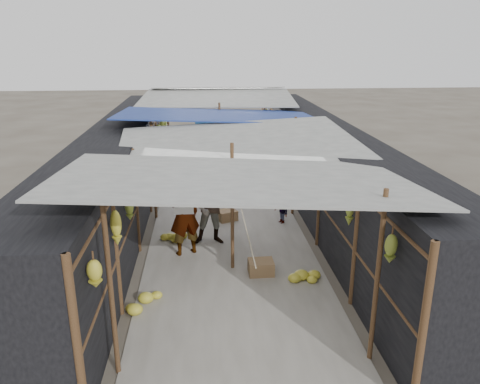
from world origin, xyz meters
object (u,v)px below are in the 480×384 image
object	(u,v)px
black_basin	(244,165)
shopper_blue	(212,206)
vendor_elderly	(184,214)
crate_near	(227,216)
vendor_seated	(281,208)

from	to	relation	value
black_basin	shopper_blue	bearing A→B (deg)	-101.36
vendor_elderly	shopper_blue	bearing A→B (deg)	-163.88
shopper_blue	crate_near	bearing A→B (deg)	77.14
vendor_seated	shopper_blue	bearing A→B (deg)	-81.03
vendor_elderly	vendor_seated	bearing A→B (deg)	-169.90
shopper_blue	vendor_seated	xyz separation A→B (m)	(1.75, 1.09, -0.48)
crate_near	shopper_blue	xyz separation A→B (m)	(-0.40, -1.38, 0.75)
vendor_elderly	vendor_seated	distance (m)	2.90
crate_near	vendor_elderly	distance (m)	2.28
crate_near	black_basin	size ratio (longest dim) A/B	0.76
crate_near	shopper_blue	size ratio (longest dim) A/B	0.26
black_basin	shopper_blue	distance (m)	6.76
crate_near	vendor_elderly	xyz separation A→B (m)	(-1.01, -1.89, 0.78)
shopper_blue	black_basin	bearing A→B (deg)	81.99
crate_near	shopper_blue	distance (m)	1.63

